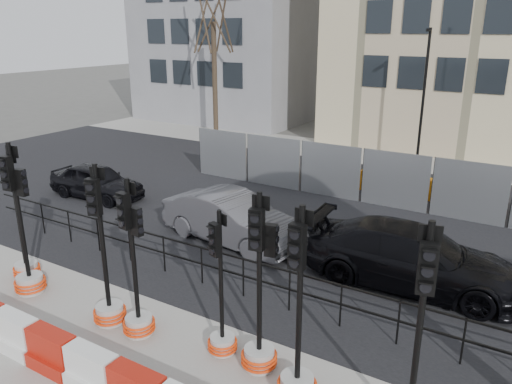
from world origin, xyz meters
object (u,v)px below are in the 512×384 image
Objects in this scene: traffic_signal_d at (137,300)px; car_c at (411,257)px; car_a at (96,181)px; traffic_signal_a at (24,253)px.

traffic_signal_d is 6.50m from car_c.
car_a is at bearing 83.93° from car_c.
car_c is at bearing 24.46° from traffic_signal_a.
traffic_signal_d reaches higher than car_c.
car_c is (11.63, -0.65, 0.11)m from car_a.
traffic_signal_a is at bearing 116.15° from car_c.
traffic_signal_d reaches higher than car_a.
car_c is at bearing 58.40° from traffic_signal_d.
traffic_signal_a reaches higher than car_a.
traffic_signal_d is (4.17, -0.35, 0.12)m from traffic_signal_a.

